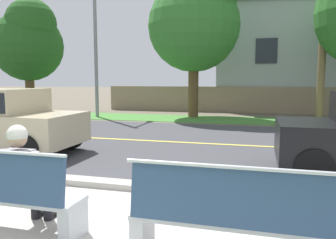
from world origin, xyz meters
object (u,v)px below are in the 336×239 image
at_px(shade_tree_far_left, 29,41).
at_px(shade_tree_left, 196,18).
at_px(streetlamp, 97,28).
at_px(seated_person_grey, 25,173).
at_px(bench_right, 234,219).

relative_size(shade_tree_far_left, shade_tree_left, 0.80).
xyz_separation_m(streetlamp, shade_tree_far_left, (-3.58, -0.24, -0.53)).
bearing_deg(seated_person_grey, shade_tree_far_left, 126.94).
xyz_separation_m(streetlamp, shade_tree_left, (4.52, 0.96, 0.37)).
bearing_deg(streetlamp, bench_right, -58.09).
distance_m(shade_tree_far_left, shade_tree_left, 8.24).
xyz_separation_m(bench_right, streetlamp, (-7.20, 11.56, 3.72)).
bearing_deg(streetlamp, shade_tree_far_left, -176.12).
bearing_deg(seated_person_grey, shade_tree_left, 91.29).
relative_size(bench_right, seated_person_grey, 1.59).
distance_m(seated_person_grey, shade_tree_far_left, 14.26).
xyz_separation_m(seated_person_grey, streetlamp, (-4.80, 11.39, 3.51)).
distance_m(bench_right, shade_tree_far_left, 15.95).
height_order(bench_right, shade_tree_left, shade_tree_left).
xyz_separation_m(bench_right, seated_person_grey, (-2.39, 0.17, 0.21)).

